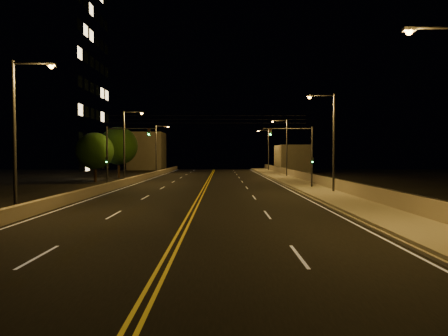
{
  "coord_description": "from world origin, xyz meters",
  "views": [
    {
      "loc": [
        1.83,
        -11.32,
        3.52
      ],
      "look_at": [
        2.0,
        18.0,
        2.5
      ],
      "focal_mm": 30.0,
      "sensor_mm": 36.0,
      "label": 1
    }
  ],
  "objects_px": {
    "streetlight_1": "(331,136)",
    "streetlight_6": "(158,146)",
    "traffic_signal_right": "(302,150)",
    "tree_1": "(119,146)",
    "streetlight_3": "(267,147)",
    "traffic_signal_left": "(117,150)",
    "building_tower": "(17,76)",
    "streetlight_2": "(285,144)",
    "streetlight_5": "(126,141)",
    "tree_0": "(95,151)",
    "streetlight_4": "(19,126)"
  },
  "relations": [
    {
      "from": "streetlight_1",
      "to": "tree_1",
      "type": "distance_m",
      "value": 34.81
    },
    {
      "from": "streetlight_3",
      "to": "traffic_signal_left",
      "type": "distance_m",
      "value": 46.46
    },
    {
      "from": "streetlight_5",
      "to": "streetlight_3",
      "type": "bearing_deg",
      "value": 57.44
    },
    {
      "from": "streetlight_6",
      "to": "tree_1",
      "type": "height_order",
      "value": "streetlight_6"
    },
    {
      "from": "traffic_signal_left",
      "to": "tree_1",
      "type": "distance_m",
      "value": 19.76
    },
    {
      "from": "traffic_signal_left",
      "to": "tree_0",
      "type": "height_order",
      "value": "tree_0"
    },
    {
      "from": "traffic_signal_right",
      "to": "traffic_signal_left",
      "type": "height_order",
      "value": "same"
    },
    {
      "from": "streetlight_4",
      "to": "building_tower",
      "type": "distance_m",
      "value": 42.98
    },
    {
      "from": "tree_0",
      "to": "building_tower",
      "type": "bearing_deg",
      "value": 146.5
    },
    {
      "from": "streetlight_1",
      "to": "building_tower",
      "type": "xyz_separation_m",
      "value": [
        -41.37,
        25.13,
        10.5
      ]
    },
    {
      "from": "streetlight_2",
      "to": "building_tower",
      "type": "relative_size",
      "value": 0.28
    },
    {
      "from": "streetlight_1",
      "to": "building_tower",
      "type": "distance_m",
      "value": 49.53
    },
    {
      "from": "streetlight_2",
      "to": "streetlight_5",
      "type": "relative_size",
      "value": 1.0
    },
    {
      "from": "streetlight_2",
      "to": "streetlight_5",
      "type": "xyz_separation_m",
      "value": [
        -21.43,
        -11.15,
        0.0
      ]
    },
    {
      "from": "traffic_signal_left",
      "to": "tree_1",
      "type": "height_order",
      "value": "tree_1"
    },
    {
      "from": "tree_0",
      "to": "streetlight_1",
      "type": "bearing_deg",
      "value": -29.91
    },
    {
      "from": "streetlight_1",
      "to": "streetlight_3",
      "type": "xyz_separation_m",
      "value": [
        0.0,
        46.47,
        0.0
      ]
    },
    {
      "from": "traffic_signal_right",
      "to": "tree_1",
      "type": "relative_size",
      "value": 0.82
    },
    {
      "from": "streetlight_1",
      "to": "streetlight_5",
      "type": "distance_m",
      "value": 25.01
    },
    {
      "from": "traffic_signal_left",
      "to": "streetlight_2",
      "type": "bearing_deg",
      "value": 43.52
    },
    {
      "from": "traffic_signal_right",
      "to": "traffic_signal_left",
      "type": "distance_m",
      "value": 18.86
    },
    {
      "from": "streetlight_1",
      "to": "tree_0",
      "type": "bearing_deg",
      "value": 150.09
    },
    {
      "from": "streetlight_3",
      "to": "tree_1",
      "type": "relative_size",
      "value": 1.15
    },
    {
      "from": "streetlight_1",
      "to": "streetlight_6",
      "type": "xyz_separation_m",
      "value": [
        -21.43,
        35.24,
        0.0
      ]
    },
    {
      "from": "streetlight_5",
      "to": "traffic_signal_right",
      "type": "xyz_separation_m",
      "value": [
        19.95,
        -8.18,
        -1.16
      ]
    },
    {
      "from": "tree_0",
      "to": "streetlight_2",
      "type": "bearing_deg",
      "value": 19.24
    },
    {
      "from": "traffic_signal_left",
      "to": "building_tower",
      "type": "relative_size",
      "value": 0.2
    },
    {
      "from": "streetlight_5",
      "to": "traffic_signal_left",
      "type": "bearing_deg",
      "value": -82.43
    },
    {
      "from": "streetlight_5",
      "to": "tree_0",
      "type": "relative_size",
      "value": 1.4
    },
    {
      "from": "streetlight_3",
      "to": "streetlight_5",
      "type": "relative_size",
      "value": 1.0
    },
    {
      "from": "streetlight_2",
      "to": "streetlight_6",
      "type": "relative_size",
      "value": 1.0
    },
    {
      "from": "tree_1",
      "to": "streetlight_3",
      "type": "bearing_deg",
      "value": 41.75
    },
    {
      "from": "streetlight_2",
      "to": "streetlight_3",
      "type": "relative_size",
      "value": 1.0
    },
    {
      "from": "streetlight_3",
      "to": "streetlight_5",
      "type": "bearing_deg",
      "value": -122.56
    },
    {
      "from": "streetlight_2",
      "to": "traffic_signal_left",
      "type": "distance_m",
      "value": 28.08
    },
    {
      "from": "streetlight_1",
      "to": "streetlight_6",
      "type": "relative_size",
      "value": 1.0
    },
    {
      "from": "streetlight_3",
      "to": "traffic_signal_right",
      "type": "bearing_deg",
      "value": -92.04
    },
    {
      "from": "tree_0",
      "to": "tree_1",
      "type": "relative_size",
      "value": 0.82
    },
    {
      "from": "streetlight_1",
      "to": "traffic_signal_left",
      "type": "distance_m",
      "value": 20.92
    },
    {
      "from": "traffic_signal_right",
      "to": "tree_0",
      "type": "xyz_separation_m",
      "value": [
        -24.53,
        10.24,
        0.02
      ]
    },
    {
      "from": "streetlight_3",
      "to": "tree_0",
      "type": "bearing_deg",
      "value": -129.55
    },
    {
      "from": "traffic_signal_right",
      "to": "traffic_signal_left",
      "type": "xyz_separation_m",
      "value": [
        -18.86,
        0.0,
        0.0
      ]
    },
    {
      "from": "streetlight_1",
      "to": "streetlight_4",
      "type": "bearing_deg",
      "value": -151.84
    },
    {
      "from": "streetlight_6",
      "to": "traffic_signal_right",
      "type": "xyz_separation_m",
      "value": [
        19.95,
        -30.52,
        -1.16
      ]
    },
    {
      "from": "streetlight_5",
      "to": "streetlight_6",
      "type": "height_order",
      "value": "same"
    },
    {
      "from": "streetlight_5",
      "to": "tree_1",
      "type": "xyz_separation_m",
      "value": [
        -3.97,
        10.9,
        -0.27
      ]
    },
    {
      "from": "streetlight_4",
      "to": "building_tower",
      "type": "bearing_deg",
      "value": 118.58
    },
    {
      "from": "streetlight_1",
      "to": "traffic_signal_right",
      "type": "distance_m",
      "value": 5.08
    },
    {
      "from": "streetlight_2",
      "to": "traffic_signal_left",
      "type": "height_order",
      "value": "streetlight_2"
    },
    {
      "from": "traffic_signal_right",
      "to": "building_tower",
      "type": "bearing_deg",
      "value": 152.9
    }
  ]
}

